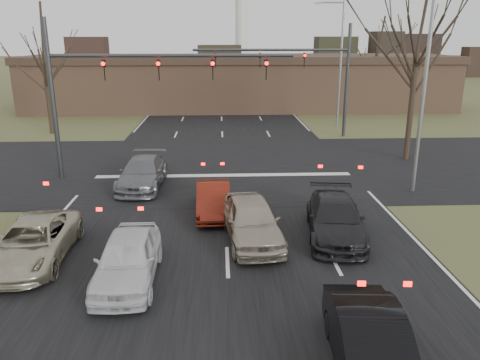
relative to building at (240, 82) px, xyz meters
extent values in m
plane|color=#4C512B|center=(-2.00, -38.00, -2.67)|extent=(360.00, 360.00, 0.00)
cube|color=black|center=(-2.00, 22.00, -2.66)|extent=(14.00, 300.00, 0.02)
cube|color=black|center=(-2.00, -23.00, -2.65)|extent=(200.00, 14.00, 0.02)
cube|color=#90684D|center=(0.00, 0.00, -0.37)|extent=(42.00, 10.00, 4.60)
cube|color=#38281E|center=(0.00, 0.00, 2.28)|extent=(42.40, 10.40, 0.70)
cylinder|color=#383A3D|center=(-10.50, -25.00, 1.33)|extent=(0.24, 0.24, 8.00)
cylinder|color=#383A3D|center=(-4.50, -25.00, 3.53)|extent=(12.00, 0.18, 0.18)
imported|color=black|center=(-7.83, -25.00, 2.83)|extent=(0.16, 0.20, 1.00)
imported|color=black|center=(-5.17, -25.00, 2.83)|extent=(0.16, 0.20, 1.00)
imported|color=black|center=(-2.50, -25.00, 2.83)|extent=(0.16, 0.20, 1.00)
imported|color=black|center=(0.17, -25.00, 2.83)|extent=(0.16, 0.20, 1.00)
cylinder|color=#383A3D|center=(7.00, -15.00, 1.33)|extent=(0.24, 0.24, 8.00)
cylinder|color=#383A3D|center=(1.50, -15.00, 3.53)|extent=(11.00, 0.18, 0.18)
imported|color=black|center=(3.86, -15.00, 2.83)|extent=(0.16, 0.20, 1.00)
imported|color=black|center=(0.71, -15.00, 2.83)|extent=(0.16, 0.20, 1.00)
imported|color=black|center=(-2.43, -15.00, 2.83)|extent=(0.16, 0.20, 1.00)
cylinder|color=gray|center=(7.00, -28.00, 2.33)|extent=(0.18, 0.18, 10.00)
cylinder|color=gray|center=(7.50, -11.00, 2.33)|extent=(0.18, 0.18, 10.00)
cylinder|color=gray|center=(6.50, -11.00, 6.93)|extent=(2.00, 0.12, 0.12)
cube|color=gray|center=(5.50, -11.00, 6.88)|extent=(0.50, 0.25, 0.15)
cylinder|color=black|center=(9.00, -22.00, 0.50)|extent=(0.32, 0.32, 6.33)
cylinder|color=black|center=(-15.00, -13.00, -0.05)|extent=(0.32, 0.32, 5.23)
cylinder|color=black|center=(13.00, -3.00, -0.19)|extent=(0.32, 0.32, 4.95)
imported|color=#ADA78C|center=(-8.34, -34.57, -2.00)|extent=(2.34, 4.87, 1.34)
imported|color=silver|center=(-5.00, -36.05, -1.93)|extent=(1.80, 4.35, 1.47)
imported|color=black|center=(1.00, -40.41, -1.96)|extent=(1.77, 4.36, 1.41)
imported|color=black|center=(2.00, -33.07, -1.96)|extent=(2.61, 5.06, 1.40)
imported|color=slate|center=(-6.00, -26.68, -1.95)|extent=(2.17, 4.97, 1.42)
imported|color=#63190E|center=(-2.50, -30.55, -2.02)|extent=(1.48, 3.95, 1.29)
imported|color=#AA9F89|center=(-1.09, -33.30, -1.88)|extent=(2.32, 4.75, 1.56)
camera|label=1|loc=(-2.20, -48.85, 4.41)|focal=35.00mm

